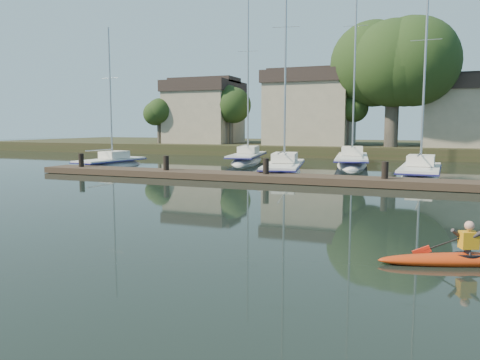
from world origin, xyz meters
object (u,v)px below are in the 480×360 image
(kayak, at_px, (473,257))
(sailboat_5, at_px, (247,164))
(dock, at_px, (322,180))
(sailboat_6, at_px, (352,167))
(sailboat_0, at_px, (111,169))
(sailboat_3, at_px, (420,181))
(sailboat_2, at_px, (284,176))

(kayak, height_order, sailboat_5, sailboat_5)
(dock, bearing_deg, sailboat_6, 91.04)
(sailboat_0, bearing_deg, kayak, -31.84)
(sailboat_3, bearing_deg, sailboat_0, -175.78)
(kayak, distance_m, sailboat_6, 25.62)
(kayak, height_order, sailboat_0, sailboat_0)
(kayak, bearing_deg, sailboat_6, 82.18)
(sailboat_2, bearing_deg, sailboat_0, 170.68)
(sailboat_2, xyz_separation_m, sailboat_3, (7.84, 0.39, -0.01))
(sailboat_3, relative_size, sailboat_6, 0.76)
(dock, bearing_deg, sailboat_0, 165.13)
(sailboat_3, height_order, sailboat_5, sailboat_5)
(sailboat_6, bearing_deg, dock, -95.86)
(sailboat_5, bearing_deg, sailboat_6, -11.07)
(dock, bearing_deg, kayak, -65.69)
(kayak, bearing_deg, dock, 93.15)
(sailboat_0, distance_m, sailboat_2, 12.71)
(kayak, distance_m, sailboat_2, 19.19)
(kayak, height_order, dock, kayak)
(sailboat_2, relative_size, sailboat_5, 0.99)
(sailboat_0, height_order, sailboat_5, sailboat_5)
(kayak, bearing_deg, sailboat_3, 72.51)
(sailboat_3, relative_size, sailboat_5, 0.87)
(sailboat_6, bearing_deg, sailboat_0, -159.71)
(sailboat_2, bearing_deg, sailboat_6, 59.16)
(sailboat_0, distance_m, sailboat_5, 11.05)
(sailboat_5, bearing_deg, kayak, -69.84)
(kayak, xyz_separation_m, sailboat_2, (-8.95, 16.97, -0.35))
(dock, bearing_deg, sailboat_5, 124.68)
(sailboat_5, height_order, sailboat_6, sailboat_6)
(dock, distance_m, sailboat_5, 15.27)
(sailboat_3, distance_m, sailboat_5, 15.37)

